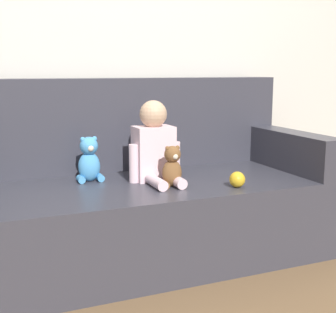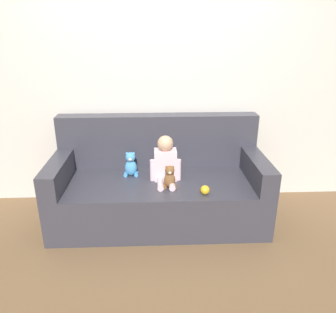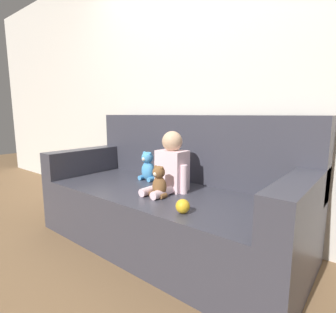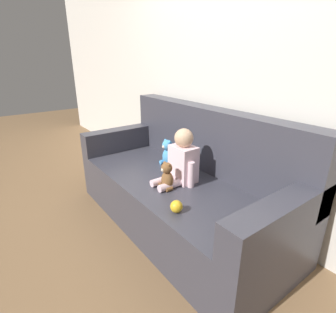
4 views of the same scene
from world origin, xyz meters
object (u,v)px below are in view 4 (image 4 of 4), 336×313
Objects in this scene: couch at (183,187)px; plush_toy_side at (168,153)px; person_baby at (182,160)px; teddy_bear_brown at (167,176)px; toy_ball at (176,206)px.

couch is 0.35m from plush_toy_side.
person_baby is (0.06, -0.07, 0.28)m from couch.
couch is at bearing 111.98° from teddy_bear_brown.
toy_ball is (0.30, -0.14, -0.06)m from teddy_bear_brown.
plush_toy_side is (-0.27, 0.04, 0.22)m from couch.
person_baby is 5.31× the size of toy_ball.
person_baby is 0.36m from plush_toy_side.
toy_ball is at bearing -25.64° from teddy_bear_brown.
person_baby reaches higher than toy_ball.
toy_ball is (0.33, -0.31, -0.14)m from person_baby.
teddy_bear_brown is 0.34m from toy_ball.
plush_toy_side is at bearing 142.96° from teddy_bear_brown.
couch reaches higher than plush_toy_side.
couch reaches higher than person_baby.
couch reaches higher than teddy_bear_brown.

